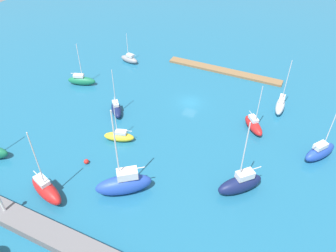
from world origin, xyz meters
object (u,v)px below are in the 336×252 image
object	(u,v)px
sailboat_blue_lone_south	(124,184)
sailboat_gray_far_south	(129,59)
sailboat_yellow_west_end	(119,136)
sailboat_navy_off_beacon	(240,183)
sailboat_blue_lone_north	(320,151)
sailboat_red_center_basin	(254,125)
sailboat_white_along_channel	(280,105)
sailboat_navy_east_end	(116,109)
sailboat_red_mid_basin	(46,189)
sailboat_green_far_north	(82,80)
pier_dock	(224,71)
mooring_buoy_red	(86,162)

from	to	relation	value
sailboat_blue_lone_south	sailboat_gray_far_south	xyz separation A→B (m)	(19.14, -33.76, -0.78)
sailboat_gray_far_south	sailboat_blue_lone_south	bearing A→B (deg)	128.59
sailboat_yellow_west_end	sailboat_navy_off_beacon	bearing A→B (deg)	157.17
sailboat_blue_lone_north	sailboat_red_center_basin	bearing A→B (deg)	111.53
sailboat_white_along_channel	sailboat_blue_lone_north	bearing A→B (deg)	35.04
sailboat_navy_east_end	sailboat_red_mid_basin	xyz separation A→B (m)	(-1.76, 20.88, 0.46)
sailboat_yellow_west_end	sailboat_white_along_channel	bearing A→B (deg)	-156.28
sailboat_gray_far_south	sailboat_green_far_north	world-z (taller)	sailboat_green_far_north
sailboat_yellow_west_end	sailboat_red_mid_basin	xyz separation A→B (m)	(2.84, 14.49, 0.51)
sailboat_gray_far_south	sailboat_navy_off_beacon	xyz separation A→B (m)	(-33.88, 26.51, 0.53)
sailboat_navy_east_end	sailboat_yellow_west_end	distance (m)	7.87
sailboat_green_far_north	sailboat_blue_lone_south	bearing A→B (deg)	-60.76
sailboat_gray_far_south	sailboat_yellow_west_end	size ratio (longest dim) A/B	0.91
sailboat_gray_far_south	sailboat_blue_lone_north	distance (m)	45.86
sailboat_white_along_channel	sailboat_navy_off_beacon	xyz separation A→B (m)	(1.58, 22.14, 0.19)
sailboat_white_along_channel	sailboat_yellow_west_end	bearing A→B (deg)	-51.29
sailboat_blue_lone_south	sailboat_navy_off_beacon	bearing A→B (deg)	168.37
sailboat_gray_far_south	sailboat_yellow_west_end	xyz separation A→B (m)	(-12.56, 24.63, -0.02)
pier_dock	sailboat_red_mid_basin	distance (m)	45.81
sailboat_white_along_channel	sailboat_navy_off_beacon	world-z (taller)	sailboat_navy_off_beacon
sailboat_red_mid_basin	sailboat_navy_off_beacon	xyz separation A→B (m)	(-24.15, -12.61, 0.04)
sailboat_navy_east_end	sailboat_green_far_north	xyz separation A→B (m)	(12.04, -5.47, 0.10)
sailboat_blue_lone_south	sailboat_navy_off_beacon	size ratio (longest dim) A/B	1.16
sailboat_gray_far_south	sailboat_red_mid_basin	xyz separation A→B (m)	(-9.73, 39.12, 0.49)
sailboat_white_along_channel	sailboat_blue_lone_north	size ratio (longest dim) A/B	0.92
pier_dock	sailboat_gray_far_south	size ratio (longest dim) A/B	3.64
sailboat_green_far_north	sailboat_blue_lone_north	bearing A→B (deg)	-20.94
pier_dock	sailboat_red_mid_basin	world-z (taller)	sailboat_red_mid_basin
sailboat_red_center_basin	sailboat_yellow_west_end	world-z (taller)	sailboat_red_center_basin
sailboat_navy_east_end	sailboat_yellow_west_end	world-z (taller)	sailboat_navy_east_end
sailboat_red_center_basin	sailboat_navy_east_end	distance (m)	25.11
pier_dock	sailboat_white_along_channel	bearing A→B (deg)	145.83
sailboat_green_far_north	sailboat_navy_off_beacon	size ratio (longest dim) A/B	0.74
sailboat_gray_far_south	sailboat_navy_off_beacon	size ratio (longest dim) A/B	0.56
pier_dock	sailboat_blue_lone_north	bearing A→B (deg)	138.02
sailboat_gray_far_south	sailboat_blue_lone_north	bearing A→B (deg)	170.38
sailboat_red_mid_basin	sailboat_green_far_north	bearing A→B (deg)	135.72
sailboat_navy_east_end	pier_dock	bearing A→B (deg)	109.51
sailboat_gray_far_south	sailboat_navy_off_beacon	world-z (taller)	sailboat_navy_off_beacon
sailboat_gray_far_south	sailboat_white_along_channel	distance (m)	35.73
sailboat_blue_lone_north	mooring_buoy_red	distance (m)	36.76
sailboat_navy_east_end	sailboat_green_far_north	size ratio (longest dim) A/B	1.01
sailboat_navy_off_beacon	sailboat_green_far_north	bearing A→B (deg)	-66.48
sailboat_blue_lone_south	sailboat_navy_off_beacon	xyz separation A→B (m)	(-14.74, -7.25, -0.25)
pier_dock	sailboat_navy_east_end	bearing A→B (deg)	60.10
sailboat_navy_off_beacon	sailboat_red_center_basin	bearing A→B (deg)	-130.36
pier_dock	sailboat_red_center_basin	size ratio (longest dim) A/B	2.83
sailboat_yellow_west_end	sailboat_navy_off_beacon	xyz separation A→B (m)	(-21.32, 1.88, 0.55)
sailboat_red_mid_basin	sailboat_blue_lone_north	size ratio (longest dim) A/B	1.03
sailboat_red_mid_basin	sailboat_navy_off_beacon	distance (m)	27.25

